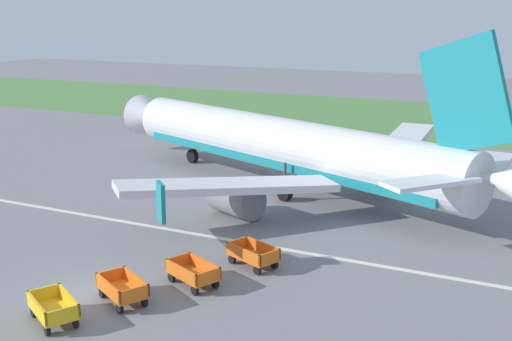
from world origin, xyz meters
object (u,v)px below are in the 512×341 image
airplane (292,148)px  baggage_cart_second_in_row (122,289)px  baggage_cart_fourth_in_row (253,254)px  baggage_cart_nearest (53,308)px  baggage_cart_third_in_row (193,273)px

airplane → baggage_cart_second_in_row: bearing=-89.0°
baggage_cart_second_in_row → baggage_cart_fourth_in_row: same height
baggage_cart_nearest → baggage_cart_fourth_in_row: same height
baggage_cart_nearest → baggage_cart_second_in_row: size_ratio=0.99×
baggage_cart_nearest → baggage_cart_second_in_row: (1.34, 2.74, 0.00)m
airplane → baggage_cart_fourth_in_row: size_ratio=10.15×
airplane → baggage_cart_third_in_row: bearing=-82.7°
baggage_cart_second_in_row → baggage_cart_nearest: bearing=-116.0°
airplane → baggage_cart_second_in_row: size_ratio=10.43×
airplane → baggage_cart_nearest: 22.53m
airplane → baggage_cart_fourth_in_row: airplane is taller
baggage_cart_fourth_in_row → baggage_cart_nearest: bearing=-117.8°
airplane → baggage_cart_second_in_row: 19.79m
baggage_cart_nearest → baggage_cart_third_in_row: 6.40m
baggage_cart_nearest → baggage_cart_third_in_row: size_ratio=0.97×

